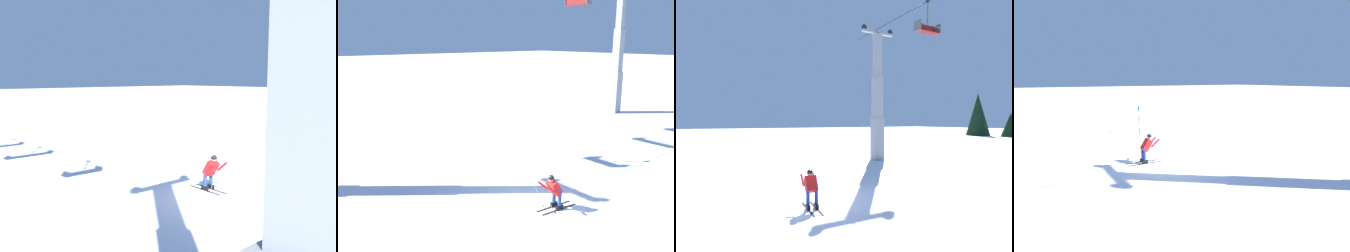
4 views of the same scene
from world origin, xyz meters
TOP-DOWN VIEW (x-y plane):
  - ground_plane at (0.00, 0.00)m, footprint 260.00×260.00m
  - skier_carving_main at (1.03, -0.33)m, footprint 1.64×0.74m
  - trail_marker_pole at (-1.24, -6.77)m, footprint 0.07×0.28m

SIDE VIEW (x-z plane):
  - ground_plane at x=0.00m, z-range 0.00..0.00m
  - skier_carving_main at x=1.03m, z-range 0.03..1.51m
  - trail_marker_pole at x=-1.24m, z-range 0.08..2.08m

